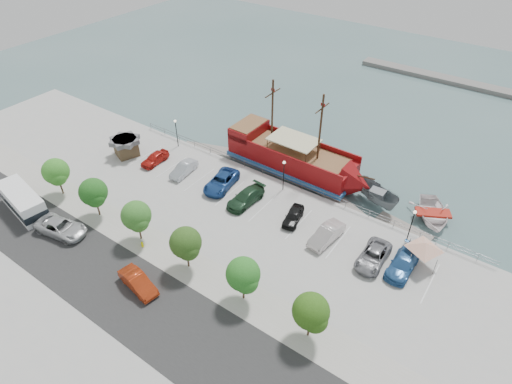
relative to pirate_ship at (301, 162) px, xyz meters
The scene contains 35 objects.
ground 11.92m from the pirate_ship, 87.52° to the right, with size 160.00×160.00×0.00m, color #436262.
land_slab 32.77m from the pirate_ship, 89.11° to the right, with size 100.00×58.00×1.20m, color #A5A4A2.
street 27.74m from the pirate_ship, 88.95° to the right, with size 100.00×8.00×0.04m, color #282828.
sidewalk 21.75m from the pirate_ship, 88.66° to the right, with size 100.00×4.00×0.05m, color #A7A195.
seawall_railing 4.00m from the pirate_ship, 82.63° to the right, with size 50.00×0.06×1.00m.
far_shore 44.58m from the pirate_ship, 76.36° to the left, with size 40.00×3.00×0.80m, color slate.
pirate_ship is the anchor object (origin of this frame).
patrol_boat 10.96m from the pirate_ship, ahead, with size 2.46×6.53×2.53m, color slate.
speedboat 17.57m from the pirate_ship, ahead, with size 4.83×6.77×1.40m, color white.
dock_west 14.43m from the pirate_ship, 169.88° to the right, with size 7.81×2.23×0.45m, color gray.
dock_mid 7.81m from the pirate_ship, 19.42° to the right, with size 7.13×2.04×0.41m, color gray.
dock_east 15.73m from the pirate_ship, ahead, with size 6.54×1.87×0.37m, color gray.
shed 24.44m from the pirate_ship, 153.30° to the right, with size 4.13×4.13×2.62m.
canopy_tent 20.30m from the pirate_ship, 22.24° to the right, with size 5.11×5.11×3.33m.
street_van 30.33m from the pirate_ship, 120.50° to the right, with size 2.78×6.03×1.68m, color #B3B4B5.
street_sedan 26.70m from the pirate_ship, 95.54° to the right, with size 1.67×4.79×1.58m, color #A82E10.
shuttle_bus 34.45m from the pirate_ship, 130.46° to the right, with size 8.20×4.03×2.77m.
fire_hydrant 23.42m from the pirate_ship, 105.92° to the right, with size 0.26×0.26×0.74m.
lamp_post_left 18.34m from the pirate_ship, 163.41° to the right, with size 0.36×0.36×4.28m.
lamp_post_mid 5.53m from the pirate_ship, 84.45° to the right, with size 0.36×0.36×4.28m.
lamp_post_right 17.40m from the pirate_ship, 17.53° to the right, with size 0.36×0.36×4.28m.
tree_a 30.57m from the pirate_ship, 134.42° to the right, with size 3.30×3.20×5.00m.
tree_b 26.17m from the pirate_ship, 123.37° to the right, with size 3.30×3.20×5.00m.
tree_c 23.09m from the pirate_ship, 108.63° to the right, with size 3.30×3.20×5.00m.
tree_d 21.89m from the pirate_ship, 90.91° to the right, with size 3.30×3.20×5.00m.
tree_e 22.88m from the pirate_ship, 73.02° to the right, with size 3.30×3.20×5.00m.
tree_f 25.80m from the pirate_ship, 57.93° to the right, with size 3.30×3.20×5.00m.
parked_car_a 19.88m from the pirate_ship, 149.17° to the right, with size 1.75×4.35×1.48m, color red.
parked_car_b 15.57m from the pirate_ship, 140.84° to the right, with size 1.57×4.50×1.48m, color #B3B9C0.
parked_car_c 11.13m from the pirate_ship, 123.78° to the right, with size 2.73×5.93×1.65m, color navy.
parked_car_d 10.21m from the pirate_ship, 100.04° to the right, with size 2.25×5.52×1.60m, color #1F4027.
parked_car_e 10.61m from the pirate_ship, 64.21° to the right, with size 1.67×4.14×1.41m, color black.
parked_car_f 13.78m from the pirate_ship, 47.94° to the right, with size 1.77×5.08×1.68m, color beige.
parked_car_g 17.89m from the pirate_ship, 35.07° to the right, with size 2.52×5.45×1.52m, color gray.
parked_car_h 19.94m from the pirate_ship, 28.54° to the right, with size 2.27×5.58×1.62m, color #2B5C97.
Camera 1 is at (21.84, -30.51, 32.96)m, focal length 30.00 mm.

